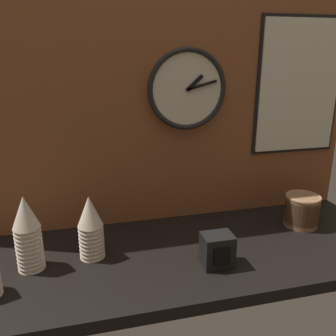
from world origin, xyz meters
TOP-DOWN VIEW (x-y plane):
  - ground_plane at (0.00, 0.00)cm, footprint 160.00×56.00cm
  - wall_tiled_back at (0.00, 26.50)cm, footprint 160.00×3.00cm
  - cup_stack_left at (-44.94, 0.54)cm, footprint 8.21×8.21cm
  - cup_stack_center_left at (-26.22, 2.75)cm, footprint 8.21×8.21cm
  - bowl_stack_far_right at (53.46, 6.01)cm, footprint 13.17×13.17cm
  - wall_clock at (11.82, 23.46)cm, footprint 29.80×2.70cm
  - menu_board at (58.50, 24.35)cm, footprint 36.74×1.32cm
  - napkin_dispenser at (11.72, -11.78)cm, footprint 9.65×7.91cm

SIDE VIEW (x-z plane):
  - ground_plane at x=0.00cm, z-range -4.00..0.00cm
  - napkin_dispenser at x=11.72cm, z-range 0.00..10.53cm
  - bowl_stack_far_right at x=53.46cm, z-range 0.28..12.68cm
  - cup_stack_center_left at x=-26.22cm, z-range 0.00..21.36cm
  - cup_stack_left at x=-44.94cm, z-range 0.00..24.16cm
  - menu_board at x=58.50cm, z-range 24.53..77.89cm
  - wall_clock at x=11.82cm, z-range 36.48..66.28cm
  - wall_tiled_back at x=0.00cm, z-range 0.00..105.00cm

